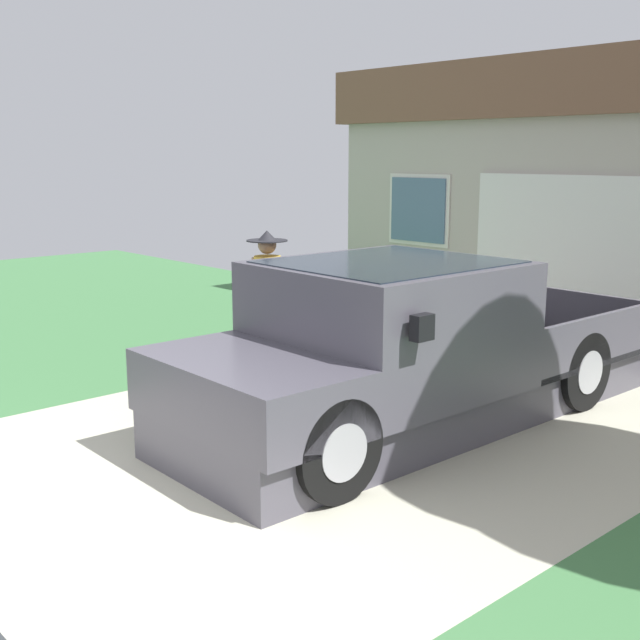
% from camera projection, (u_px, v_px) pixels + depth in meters
% --- Properties ---
extents(pickup_truck, '(2.10, 5.34, 1.58)m').
position_uv_depth(pickup_truck, '(397.00, 353.00, 7.45)').
color(pickup_truck, '#4D4A54').
rests_on(pickup_truck, ground).
extents(person_with_hat, '(0.46, 0.43, 1.76)m').
position_uv_depth(person_with_hat, '(268.00, 304.00, 8.37)').
color(person_with_hat, brown).
rests_on(person_with_hat, ground).
extents(handbag, '(0.35, 0.16, 0.41)m').
position_uv_depth(handbag, '(240.00, 388.00, 8.37)').
color(handbag, brown).
rests_on(handbag, ground).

